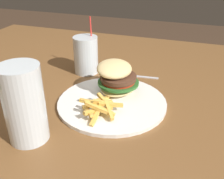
% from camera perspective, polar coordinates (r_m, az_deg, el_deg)
% --- Properties ---
extents(dining_table, '(1.52, 1.40, 0.71)m').
position_cam_1_polar(dining_table, '(0.75, -12.13, -9.52)').
color(dining_table, brown).
rests_on(dining_table, ground_plane).
extents(meal_plate_near, '(0.31, 0.31, 0.11)m').
position_cam_1_polar(meal_plate_near, '(0.76, 0.46, -0.10)').
color(meal_plate_near, white).
rests_on(meal_plate_near, dining_table).
extents(beer_glass, '(0.09, 0.09, 0.18)m').
position_cam_1_polar(beer_glass, '(0.61, -18.47, -3.55)').
color(beer_glass, silver).
rests_on(beer_glass, dining_table).
extents(juice_glass, '(0.08, 0.08, 0.19)m').
position_cam_1_polar(juice_glass, '(0.93, -5.68, 7.15)').
color(juice_glass, silver).
rests_on(juice_glass, dining_table).
extents(spoon, '(0.05, 0.17, 0.01)m').
position_cam_1_polar(spoon, '(0.92, 1.91, 3.55)').
color(spoon, silver).
rests_on(spoon, dining_table).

